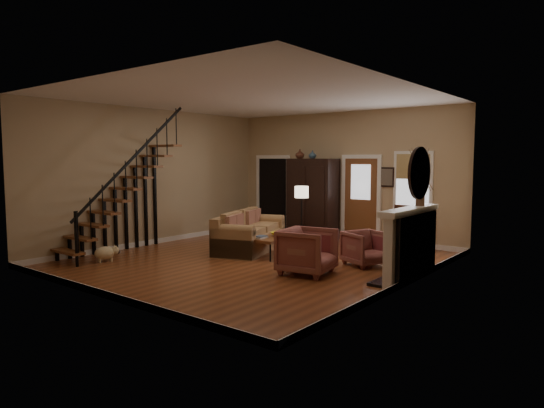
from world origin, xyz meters
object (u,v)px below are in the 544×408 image
Objects in this scene: armoire at (313,198)px; armchair_left at (307,251)px; side_chair at (400,228)px; coffee_table at (274,247)px; armchair_right at (366,248)px; sofa at (250,232)px; floor_lamp at (301,216)px.

armoire is 4.14m from armchair_left.
armoire reaches higher than side_chair.
coffee_table is 1.47× the size of armchair_right.
sofa is (-0.13, -2.38, -0.64)m from armoire.
side_chair is at bearing 27.71° from armchair_right.
coffee_table is at bearing -32.09° from sofa.
floor_lamp is at bearing 27.16° from armchair_left.
armchair_right is (2.69, -2.17, -0.71)m from armoire.
sofa is 2.42× the size of armchair_left.
side_chair is at bearing 20.07° from sofa.
side_chair is at bearing 26.37° from floor_lamp.
armoire is 3.53m from armchair_right.
coffee_table is (0.86, -0.20, -0.20)m from sofa.
armoire is 2.06× the size of side_chair.
armchair_left is at bearing -96.49° from side_chair.
side_chair is (2.68, 2.18, 0.10)m from sofa.
armoire reaches higher than armchair_right.
sofa is at bearing 166.99° from coffee_table.
armchair_left is at bearing -57.79° from armoire.
floor_lamp is at bearing -68.10° from armoire.
floor_lamp is (-1.69, 2.24, 0.31)m from armchair_left.
side_chair is (2.55, -0.20, -0.54)m from armoire.
floor_lamp is at bearing 90.22° from armchair_right.
floor_lamp is at bearing 99.75° from coffee_table.
armoire is at bearing 67.78° from sofa.
armoire is at bearing 105.69° from coffee_table.
armchair_right is at bearing -14.81° from sofa.
armchair_left is 0.64× the size of floor_lamp.
side_chair reaches higher than armchair_left.
sofa is at bearing -93.15° from armoire.
armoire is at bearing 175.52° from side_chair.
floor_lamp reaches higher than sofa.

